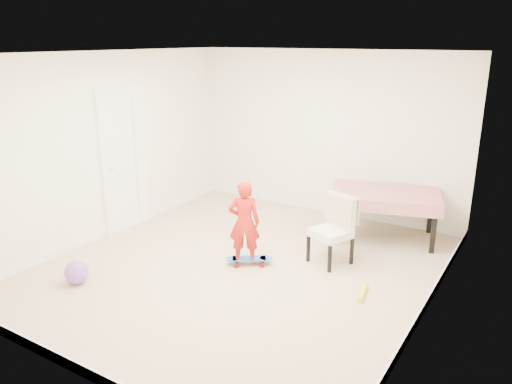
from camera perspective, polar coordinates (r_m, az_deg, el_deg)
The scene contains 17 objects.
ground at distance 6.36m, azimuth -1.73°, elevation -8.51°, with size 5.00×5.00×0.00m, color tan.
ceiling at distance 5.73m, azimuth -1.97°, elevation 15.39°, with size 4.50×5.00×0.04m, color white.
wall_back at distance 8.05m, azimuth 8.02°, elevation 6.60°, with size 4.50×0.04×2.60m, color white.
wall_front at distance 4.18m, azimuth -21.03°, elevation -4.48°, with size 4.50×0.04×2.60m, color white.
wall_left at distance 7.36m, azimuth -16.54°, elevation 5.05°, with size 0.04×5.00×2.60m, color white.
wall_right at distance 5.08m, azimuth 19.63°, elevation -0.55°, with size 0.04×5.00×2.60m, color white.
door at distance 7.61m, azimuth -14.66°, elevation 3.46°, with size 0.10×0.94×2.11m, color white.
baseboard_back at distance 8.37m, azimuth 7.69°, elevation -1.75°, with size 4.50×0.02×0.12m, color white.
baseboard_front at distance 4.75m, azimuth -19.45°, elevation -18.56°, with size 4.50×0.02×0.12m, color white.
baseboard_left at distance 7.71m, azimuth -15.81°, elevation -3.98°, with size 0.02×5.00×0.12m, color white.
baseboard_right at distance 5.56m, azimuth 18.43°, elevation -12.82°, with size 0.02×5.00×0.12m, color white.
dining_table at distance 7.35m, azimuth 14.43°, elevation -2.53°, with size 1.49×0.94×0.69m, color #B90913, non-canonical shape.
dining_chair at distance 6.36m, azimuth 8.55°, elevation -4.38°, with size 0.48×0.56×0.88m, color silver, non-canonical shape.
skateboard at distance 6.40m, azimuth -0.78°, elevation -7.91°, with size 0.58×0.21×0.09m, color blue, non-canonical shape.
child at distance 6.20m, azimuth -1.35°, elevation -3.81°, with size 0.39×0.26×1.07m, color red.
balloon at distance 6.26m, azimuth -19.84°, elevation -8.65°, with size 0.28×0.28×0.28m, color #8354CA.
foam_toy at distance 5.83m, azimuth 12.11°, elevation -11.13°, with size 0.06×0.06×0.40m, color yellow.
Camera 1 is at (3.18, -4.77, 2.77)m, focal length 35.00 mm.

